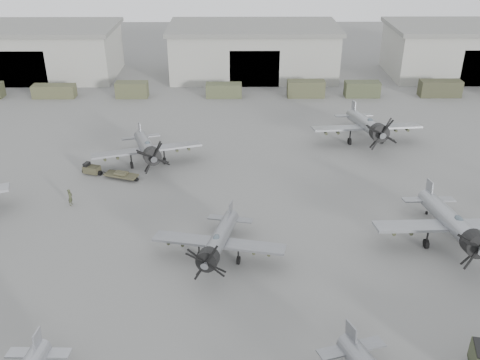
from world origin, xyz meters
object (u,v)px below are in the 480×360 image
object	(u,v)px
aircraft_mid_2	(454,224)
aircraft_far_1	(368,125)
tug_trailer	(103,172)
aircraft_far_0	(147,148)
ground_crew	(70,197)
aircraft_mid_1	(218,242)

from	to	relation	value
aircraft_mid_2	aircraft_far_1	bearing A→B (deg)	94.26
aircraft_mid_2	tug_trailer	size ratio (longest dim) A/B	2.07
aircraft_far_1	aircraft_far_0	bearing A→B (deg)	-172.00
ground_crew	tug_trailer	bearing A→B (deg)	-6.28
aircraft_far_0	ground_crew	distance (m)	11.09
aircraft_mid_1	aircraft_far_1	bearing A→B (deg)	65.84
aircraft_mid_1	ground_crew	bearing A→B (deg)	158.65
tug_trailer	ground_crew	size ratio (longest dim) A/B	3.71
aircraft_mid_2	aircraft_far_1	xyz separation A→B (m)	(-2.37, 22.95, 0.04)
aircraft_far_1	tug_trailer	xyz separation A→B (m)	(-31.23, -8.56, -2.01)
aircraft_far_0	aircraft_mid_1	bearing A→B (deg)	-82.59
aircraft_far_0	tug_trailer	size ratio (longest dim) A/B	1.94
aircraft_mid_1	aircraft_mid_2	bearing A→B (deg)	17.03
ground_crew	aircraft_far_0	bearing A→B (deg)	-27.24
aircraft_far_0	ground_crew	xyz separation A→B (m)	(-6.52, -8.86, -1.41)
aircraft_far_1	tug_trailer	size ratio (longest dim) A/B	2.12
aircraft_far_1	tug_trailer	world-z (taller)	aircraft_far_1
aircraft_mid_1	tug_trailer	bearing A→B (deg)	140.84
tug_trailer	ground_crew	bearing A→B (deg)	-86.40
aircraft_mid_1	aircraft_far_1	distance (m)	30.65
aircraft_mid_2	tug_trailer	xyz separation A→B (m)	(-33.59, 14.38, -1.97)
aircraft_mid_1	aircraft_far_0	size ratio (longest dim) A/B	0.90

